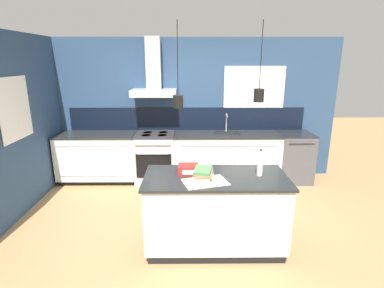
{
  "coord_description": "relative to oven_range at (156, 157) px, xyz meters",
  "views": [
    {
      "loc": [
        0.05,
        -3.61,
        2.21
      ],
      "look_at": [
        0.08,
        0.5,
        1.05
      ],
      "focal_mm": 28.0,
      "sensor_mm": 36.0,
      "label": 1
    }
  ],
  "objects": [
    {
      "name": "counter_run_sink",
      "position": [
        1.32,
        0.01,
        0.01
      ],
      "size": [
        1.94,
        0.64,
        1.25
      ],
      "color": "black",
      "rests_on": "ground_plane"
    },
    {
      "name": "wall_left",
      "position": [
        -1.84,
        -0.99,
        0.85
      ],
      "size": [
        0.08,
        3.8,
        2.6
      ],
      "color": "navy",
      "rests_on": "ground_plane"
    },
    {
      "name": "wall_back",
      "position": [
        0.56,
        0.31,
        0.9
      ],
      "size": [
        5.6,
        2.49,
        2.6
      ],
      "color": "navy",
      "rests_on": "ground_plane"
    },
    {
      "name": "book_stack",
      "position": [
        0.79,
        -2.15,
        0.51
      ],
      "size": [
        0.27,
        0.33,
        0.13
      ],
      "color": "silver",
      "rests_on": "kitchen_island"
    },
    {
      "name": "red_supply_box",
      "position": [
        0.62,
        -1.98,
        0.51
      ],
      "size": [
        0.24,
        0.2,
        0.11
      ],
      "color": "red",
      "rests_on": "kitchen_island"
    },
    {
      "name": "dishwasher",
      "position": [
        2.59,
        0.0,
        -0.0
      ],
      "size": [
        0.6,
        0.65,
        0.91
      ],
      "color": "#4C4C51",
      "rests_on": "ground_plane"
    },
    {
      "name": "counter_run_left",
      "position": [
        -1.07,
        0.01,
        0.01
      ],
      "size": [
        1.43,
        0.64,
        0.91
      ],
      "color": "black",
      "rests_on": "ground_plane"
    },
    {
      "name": "ground_plane",
      "position": [
        0.59,
        -1.69,
        -0.46
      ],
      "size": [
        16.0,
        16.0,
        0.0
      ],
      "primitive_type": "plane",
      "color": "#A87F51",
      "rests_on": "ground"
    },
    {
      "name": "oven_range",
      "position": [
        0.0,
        0.0,
        0.0
      ],
      "size": [
        0.72,
        0.66,
        0.91
      ],
      "color": "#B5B5BA",
      "rests_on": "ground_plane"
    },
    {
      "name": "kitchen_island",
      "position": [
        0.94,
        -2.07,
        0.0
      ],
      "size": [
        1.66,
        0.8,
        0.91
      ],
      "color": "black",
      "rests_on": "ground_plane"
    },
    {
      "name": "paper_pile",
      "position": [
        0.81,
        -2.24,
        0.46
      ],
      "size": [
        0.55,
        0.43,
        0.01
      ],
      "color": "silver",
      "rests_on": "kitchen_island"
    },
    {
      "name": "bottle_on_island",
      "position": [
        1.45,
        -2.05,
        0.59
      ],
      "size": [
        0.07,
        0.07,
        0.32
      ],
      "color": "silver",
      "rests_on": "kitchen_island"
    }
  ]
}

